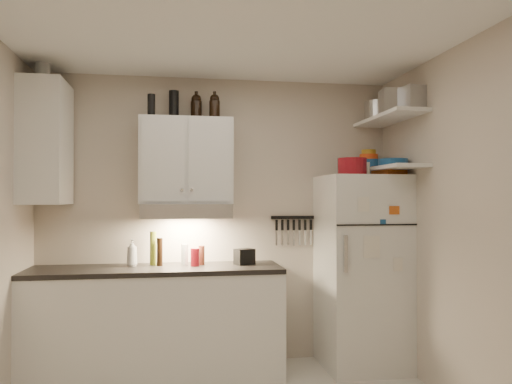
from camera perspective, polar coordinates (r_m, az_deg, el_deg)
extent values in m
cube|color=white|center=(3.30, -1.82, 18.98)|extent=(3.20, 3.00, 0.02)
cube|color=beige|center=(4.61, -4.32, -3.20)|extent=(3.20, 0.02, 2.60)
cube|color=beige|center=(3.68, 23.89, -3.75)|extent=(0.02, 3.00, 2.60)
cube|color=white|center=(4.41, -11.34, -14.62)|extent=(2.10, 0.60, 0.88)
cube|color=black|center=(4.32, -11.33, -8.69)|extent=(2.10, 0.62, 0.04)
cube|color=white|center=(4.42, -7.99, 3.51)|extent=(0.80, 0.33, 0.75)
cube|color=white|center=(4.42, -22.89, 5.19)|extent=(0.33, 0.55, 1.00)
cube|color=silver|center=(4.35, -7.98, -2.16)|extent=(0.76, 0.46, 0.12)
cube|color=white|center=(4.59, 12.00, -8.83)|extent=(0.70, 0.68, 1.70)
cube|color=white|center=(4.56, 14.94, 8.15)|extent=(0.30, 0.95, 0.03)
cube|color=white|center=(4.51, 14.96, 2.62)|extent=(0.30, 0.95, 0.03)
cube|color=black|center=(4.70, 4.25, -2.91)|extent=(0.42, 0.02, 0.03)
cylinder|color=maroon|center=(4.38, 10.93, 2.87)|extent=(0.32, 0.32, 0.14)
cube|color=#CE5A19|center=(4.55, 14.96, 2.37)|extent=(0.24, 0.28, 0.09)
cylinder|color=silver|center=(4.44, 12.46, 2.61)|extent=(0.09, 0.09, 0.11)
cylinder|color=silver|center=(4.92, 13.89, 8.84)|extent=(0.35, 0.35, 0.20)
cube|color=#AAAAAD|center=(4.43, 15.40, 9.94)|extent=(0.22, 0.21, 0.20)
cube|color=#AAAAAD|center=(4.34, 17.51, 10.11)|extent=(0.23, 0.23, 0.20)
cylinder|color=navy|center=(4.79, 13.17, 3.11)|extent=(0.22, 0.22, 0.09)
cylinder|color=#F44C17|center=(4.81, 12.76, 3.91)|extent=(0.17, 0.17, 0.05)
cylinder|color=#BA8920|center=(4.82, 12.76, 4.47)|extent=(0.13, 0.13, 0.04)
cylinder|color=navy|center=(4.46, 15.38, 3.25)|extent=(0.30, 0.30, 0.06)
cylinder|color=black|center=(4.54, -9.37, 9.78)|extent=(0.10, 0.10, 0.25)
cylinder|color=black|center=(4.41, -11.88, 9.68)|extent=(0.08, 0.08, 0.19)
cylinder|color=silver|center=(4.52, -23.22, 12.51)|extent=(0.14, 0.14, 0.16)
imported|color=white|center=(4.40, -13.98, -6.59)|extent=(0.13, 0.13, 0.26)
cylinder|color=#5B2A1B|center=(4.39, -6.23, -7.20)|extent=(0.06, 0.06, 0.17)
cylinder|color=olive|center=(4.43, -11.68, -6.32)|extent=(0.06, 0.06, 0.29)
cylinder|color=black|center=(4.38, -10.94, -6.74)|extent=(0.05, 0.05, 0.24)
cylinder|color=silver|center=(4.39, -8.16, -7.10)|extent=(0.08, 0.08, 0.18)
cylinder|color=maroon|center=(4.32, -6.99, -7.41)|extent=(0.08, 0.08, 0.15)
cube|color=black|center=(4.40, -1.33, -7.40)|extent=(0.19, 0.17, 0.14)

